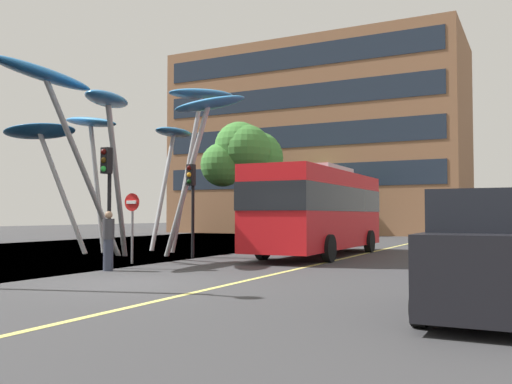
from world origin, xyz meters
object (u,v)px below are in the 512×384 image
leaf_sculpture (127,118)px  traffic_light_opposite (315,200)px  traffic_light_kerb_near (107,181)px  car_parked_near (489,257)px  no_entry_sign (132,216)px  traffic_light_kerb_far (192,190)px  pedestrian (108,241)px  traffic_light_island_mid (255,197)px  red_bus (319,207)px  car_parked_mid (507,237)px

leaf_sculpture → traffic_light_opposite: (3.52, 12.54, -3.09)m
traffic_light_kerb_near → car_parked_near: bearing=-18.0°
no_entry_sign → traffic_light_kerb_far: bearing=79.9°
leaf_sculpture → pedestrian: 8.05m
traffic_light_island_mid → car_parked_near: traffic_light_island_mid is taller
traffic_light_kerb_near → car_parked_near: 11.73m
pedestrian → red_bus: bearing=67.2°
red_bus → traffic_light_opposite: bearing=111.5°
car_parked_mid → traffic_light_kerb_near: bearing=-165.8°
traffic_light_opposite → no_entry_sign: traffic_light_opposite is taller
traffic_light_kerb_near → leaf_sculpture: bearing=124.2°
car_parked_near → leaf_sculpture: bearing=149.7°
traffic_light_opposite → car_parked_mid: (10.77, -14.49, -1.47)m
traffic_light_island_mid → no_entry_sign: (-0.55, -8.12, -0.88)m
red_bus → traffic_light_island_mid: size_ratio=2.90×
traffic_light_kerb_near → pedestrian: 1.96m
car_parked_near → car_parked_mid: bearing=89.8°
red_bus → traffic_light_island_mid: red_bus is taller
traffic_light_opposite → traffic_light_island_mid: bearing=-91.1°
leaf_sculpture → traffic_light_kerb_far: 4.52m
red_bus → traffic_light_opposite: (-3.75, 9.52, 0.58)m
car_parked_near → pedestrian: (-10.49, 3.05, -0.08)m
traffic_light_kerb_far → car_parked_near: size_ratio=0.89×
traffic_light_kerb_far → car_parked_near: 13.72m
traffic_light_kerb_far → no_entry_sign: 3.06m
red_bus → car_parked_near: size_ratio=2.47×
traffic_light_island_mid → traffic_light_kerb_near: bearing=-90.8°
leaf_sculpture → traffic_light_opposite: 13.39m
car_parked_near → red_bus: bearing=121.6°
pedestrian → traffic_light_opposite: bearing=90.8°
traffic_light_opposite → pedestrian: traffic_light_opposite is taller
leaf_sculpture → red_bus: bearing=22.5°
pedestrian → car_parked_near: bearing=-16.2°
traffic_light_island_mid → no_entry_sign: traffic_light_island_mid is taller
traffic_light_kerb_near → traffic_light_opposite: (0.29, 17.30, -0.16)m
traffic_light_kerb_near → traffic_light_opposite: size_ratio=1.07×
leaf_sculpture → traffic_light_island_mid: size_ratio=3.87×
car_parked_mid → traffic_light_opposite: bearing=126.6°
car_parked_near → pedestrian: 10.93m
car_parked_mid → traffic_light_kerb_far: bearing=171.0°
traffic_light_kerb_near → car_parked_mid: traffic_light_kerb_near is taller
red_bus → traffic_light_kerb_near: size_ratio=2.66×
traffic_light_kerb_far → car_parked_mid: bearing=-9.0°
red_bus → traffic_light_kerb_far: red_bus is taller
car_parked_mid → pedestrian: car_parked_mid is taller
traffic_light_kerb_far → car_parked_mid: size_ratio=0.93×
car_parked_near → traffic_light_opposite: bearing=117.2°
car_parked_mid → no_entry_sign: (-11.46, -1.11, 0.53)m
traffic_light_kerb_far → pedestrian: size_ratio=2.04×
red_bus → car_parked_mid: red_bus is taller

